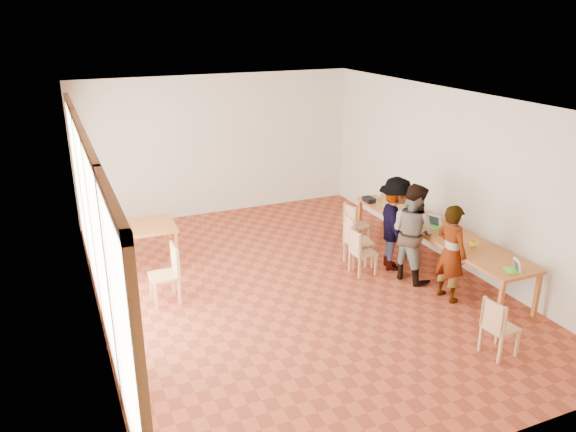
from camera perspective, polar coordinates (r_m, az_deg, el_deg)
ground at (r=9.19m, az=0.62°, el=-7.19°), size 8.00×8.00×0.00m
wall_back at (r=12.24m, az=-7.05°, el=7.13°), size 6.00×0.10×3.00m
wall_front at (r=5.52m, az=18.14°, el=-10.46°), size 6.00×0.10×3.00m
wall_right at (r=10.15m, az=16.35°, el=3.77°), size 0.10×8.00×3.00m
window_wall at (r=7.94m, az=-19.24°, el=-1.05°), size 0.10×8.00×3.00m
ceiling at (r=8.26m, az=0.70°, el=11.79°), size 6.00×8.00×0.04m
communal_table at (r=9.87m, az=14.80°, el=-1.45°), size 0.80×4.00×0.75m
side_table at (r=9.99m, az=-14.01°, el=-1.31°), size 0.90×0.90×0.75m
chair_near at (r=7.74m, az=20.47°, el=-10.06°), size 0.41×0.41×0.43m
chair_mid at (r=9.49m, az=7.24°, el=-3.18°), size 0.38×0.38×0.43m
chair_far at (r=9.75m, az=6.74°, el=-2.04°), size 0.47×0.47×0.49m
chair_empty at (r=10.60m, az=6.66°, el=-0.49°), size 0.44×0.44×0.44m
chair_spare at (r=8.75m, az=-11.94°, el=-5.14°), size 0.42×0.42×0.47m
person_near at (r=8.87m, az=16.23°, el=-3.62°), size 0.44×0.60×1.53m
person_mid at (r=9.37m, az=12.53°, el=-1.62°), size 0.81×0.94×1.65m
person_far at (r=9.70m, az=10.81°, el=-0.79°), size 0.92×1.19×1.63m
laptop_near at (r=8.57m, az=21.98°, el=-4.92°), size 0.25×0.27×0.18m
laptop_mid at (r=9.87m, az=14.50°, el=-0.76°), size 0.30×0.31×0.21m
laptop_far at (r=10.75m, az=10.45°, el=1.26°), size 0.21×0.24×0.20m
yellow_mug at (r=9.22m, az=18.32°, el=-2.72°), size 0.16×0.16×0.10m
green_bottle at (r=10.08m, az=11.98°, el=0.39°), size 0.07×0.07×0.28m
clear_glass at (r=11.19m, az=9.28°, el=2.04°), size 0.07×0.07×0.09m
condiment_cup at (r=11.18m, az=9.22°, el=1.94°), size 0.08×0.08×0.06m
pink_phone at (r=9.64m, az=15.30°, el=-1.65°), size 0.05×0.10×0.01m
black_pouch at (r=10.93m, az=8.23°, el=1.65°), size 0.16×0.26×0.09m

